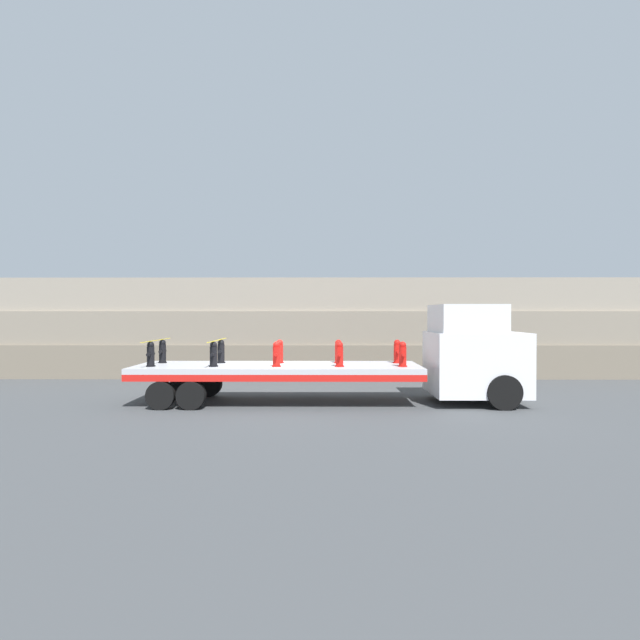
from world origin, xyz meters
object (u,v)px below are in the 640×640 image
at_px(fire_hydrant_black_near_1, 214,354).
at_px(fire_hydrant_red_far_3, 338,352).
at_px(flatbed_trailer, 262,371).
at_px(fire_hydrant_black_far_0, 163,352).
at_px(fire_hydrant_red_near_3, 340,354).
at_px(fire_hydrant_red_near_4, 403,355).
at_px(fire_hydrant_red_near_2, 276,354).
at_px(fire_hydrant_black_far_1, 221,352).
at_px(fire_hydrant_red_far_4, 397,352).
at_px(fire_hydrant_red_far_2, 280,352).
at_px(truck_cab, 477,354).
at_px(fire_hydrant_black_near_0, 151,354).

height_order(fire_hydrant_black_near_1, fire_hydrant_red_far_3, same).
distance_m(flatbed_trailer, fire_hydrant_black_far_0, 3.42).
height_order(flatbed_trailer, fire_hydrant_red_near_3, fire_hydrant_red_near_3).
bearing_deg(fire_hydrant_red_near_4, fire_hydrant_red_near_2, 180.00).
bearing_deg(fire_hydrant_black_far_1, fire_hydrant_black_far_0, 180.00).
bearing_deg(fire_hydrant_red_far_4, fire_hydrant_red_far_2, 180.00).
relative_size(flatbed_trailer, fire_hydrant_red_near_2, 11.59).
bearing_deg(fire_hydrant_red_near_4, truck_cab, 13.02).
height_order(fire_hydrant_black_far_1, fire_hydrant_red_near_2, same).
distance_m(fire_hydrant_red_far_2, fire_hydrant_red_far_4, 3.82).
height_order(fire_hydrant_red_far_3, fire_hydrant_red_far_4, same).
bearing_deg(fire_hydrant_red_far_3, fire_hydrant_red_near_2, -149.70).
xyz_separation_m(truck_cab, flatbed_trailer, (-6.73, 0.00, -0.56)).
relative_size(truck_cab, fire_hydrant_black_far_1, 4.03).
distance_m(fire_hydrant_black_far_0, fire_hydrant_red_near_4, 7.72).
height_order(truck_cab, fire_hydrant_red_near_3, truck_cab).
xyz_separation_m(fire_hydrant_red_far_3, fire_hydrant_red_near_4, (1.91, -1.12, 0.00)).
height_order(fire_hydrant_red_near_3, fire_hydrant_red_far_4, same).
relative_size(fire_hydrant_red_near_2, fire_hydrant_red_near_3, 1.00).
height_order(flatbed_trailer, fire_hydrant_black_far_1, fire_hydrant_black_far_1).
relative_size(fire_hydrant_black_far_1, fire_hydrant_red_far_3, 1.00).
distance_m(fire_hydrant_black_near_0, fire_hydrant_black_far_1, 2.21).
relative_size(fire_hydrant_black_far_0, fire_hydrant_red_near_2, 1.00).
bearing_deg(fire_hydrant_red_far_2, fire_hydrant_red_far_4, 0.00).
height_order(fire_hydrant_red_near_2, fire_hydrant_red_far_3, same).
bearing_deg(fire_hydrant_black_far_0, truck_cab, -3.18).
xyz_separation_m(fire_hydrant_black_near_0, fire_hydrant_black_far_0, (0.00, 1.12, 0.00)).
bearing_deg(fire_hydrant_black_near_0, truck_cab, 3.18).
bearing_deg(fire_hydrant_black_near_1, fire_hydrant_red_far_2, 30.30).
height_order(fire_hydrant_black_far_1, fire_hydrant_red_near_3, same).
bearing_deg(fire_hydrant_black_near_1, fire_hydrant_red_near_4, 0.00).
xyz_separation_m(truck_cab, fire_hydrant_red_far_3, (-4.32, 0.56, 0.02)).
xyz_separation_m(fire_hydrant_black_far_0, fire_hydrant_black_far_1, (1.91, 0.00, 0.00)).
xyz_separation_m(fire_hydrant_black_far_1, fire_hydrant_red_near_4, (5.73, -1.12, 0.00)).
bearing_deg(fire_hydrant_red_near_2, fire_hydrant_black_far_1, 149.70).
bearing_deg(fire_hydrant_red_far_2, fire_hydrant_red_near_2, -90.00).
distance_m(fire_hydrant_black_far_0, fire_hydrant_black_near_1, 2.21).
relative_size(fire_hydrant_black_near_0, fire_hydrant_red_far_4, 1.00).
xyz_separation_m(flatbed_trailer, fire_hydrant_black_near_1, (-1.42, -0.56, 0.58)).
height_order(fire_hydrant_black_far_0, fire_hydrant_red_far_3, same).
height_order(flatbed_trailer, fire_hydrant_black_near_0, fire_hydrant_black_near_0).
bearing_deg(fire_hydrant_red_far_3, fire_hydrant_red_far_4, 0.00).
distance_m(fire_hydrant_black_near_1, fire_hydrant_red_far_2, 2.21).
bearing_deg(fire_hydrant_black_far_0, fire_hydrant_red_near_2, -16.29).
bearing_deg(fire_hydrant_red_far_2, fire_hydrant_black_near_0, -163.71).
bearing_deg(fire_hydrant_black_near_1, flatbed_trailer, 21.50).
xyz_separation_m(flatbed_trailer, fire_hydrant_red_near_3, (2.40, -0.56, 0.58)).
bearing_deg(fire_hydrant_red_far_2, fire_hydrant_red_near_3, -30.30).
distance_m(fire_hydrant_red_far_3, fire_hydrant_red_far_4, 1.91).
bearing_deg(flatbed_trailer, fire_hydrant_black_far_0, 170.48).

